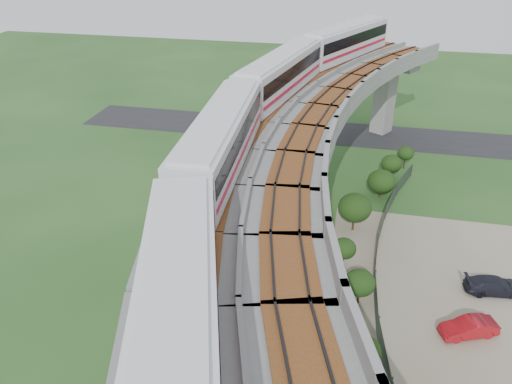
# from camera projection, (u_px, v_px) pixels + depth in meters

# --- Properties ---
(ground) EXTENTS (160.00, 160.00, 0.00)m
(ground) POSITION_uv_depth(u_px,v_px,m) (263.00, 271.00, 39.10)
(ground) COLOR #25491D
(ground) RESTS_ON ground
(dirt_lot) EXTENTS (18.00, 26.00, 0.04)m
(dirt_lot) POSITION_uv_depth(u_px,v_px,m) (454.00, 314.00, 34.82)
(dirt_lot) COLOR #7F715C
(dirt_lot) RESTS_ON ground
(asphalt_road) EXTENTS (60.00, 8.00, 0.03)m
(asphalt_road) POSITION_uv_depth(u_px,v_px,m) (309.00, 131.00, 64.79)
(asphalt_road) COLOR #232326
(asphalt_road) RESTS_ON ground
(viaduct) EXTENTS (19.58, 73.98, 11.40)m
(viaduct) POSITION_uv_depth(u_px,v_px,m) (319.00, 173.00, 34.03)
(viaduct) COLOR #99968E
(viaduct) RESTS_ON ground
(metro_train) EXTENTS (12.30, 61.22, 3.64)m
(metro_train) POSITION_uv_depth(u_px,v_px,m) (280.00, 107.00, 36.11)
(metro_train) COLOR silver
(metro_train) RESTS_ON ground
(fence) EXTENTS (3.87, 38.73, 1.50)m
(fence) POSITION_uv_depth(u_px,v_px,m) (392.00, 280.00, 36.96)
(fence) COLOR #2D382D
(fence) RESTS_ON ground
(tree_0) EXTENTS (1.80, 1.80, 2.61)m
(tree_0) POSITION_uv_depth(u_px,v_px,m) (406.00, 153.00, 54.27)
(tree_0) COLOR #382314
(tree_0) RESTS_ON ground
(tree_1) EXTENTS (2.18, 2.18, 2.69)m
(tree_1) POSITION_uv_depth(u_px,v_px,m) (391.00, 164.00, 52.13)
(tree_1) COLOR #382314
(tree_1) RESTS_ON ground
(tree_2) EXTENTS (2.71, 2.71, 2.91)m
(tree_2) POSITION_uv_depth(u_px,v_px,m) (382.00, 181.00, 48.61)
(tree_2) COLOR #382314
(tree_2) RESTS_ON ground
(tree_3) EXTENTS (2.93, 2.93, 3.56)m
(tree_3) POSITION_uv_depth(u_px,v_px,m) (355.00, 208.00, 43.14)
(tree_3) COLOR #382314
(tree_3) RESTS_ON ground
(tree_4) EXTENTS (1.91, 1.91, 2.75)m
(tree_4) POSITION_uv_depth(u_px,v_px,m) (344.00, 249.00, 38.45)
(tree_4) COLOR #382314
(tree_4) RESTS_ON ground
(tree_5) EXTENTS (2.20, 2.20, 2.79)m
(tree_5) POSITION_uv_depth(u_px,v_px,m) (360.00, 283.00, 34.97)
(tree_5) COLOR #382314
(tree_5) RESTS_ON ground
(tree_6) EXTENTS (2.11, 2.11, 2.67)m
(tree_6) POSITION_uv_depth(u_px,v_px,m) (364.00, 351.00, 29.56)
(tree_6) COLOR #382314
(tree_6) RESTS_ON ground
(car_red) EXTENTS (4.04, 2.67, 1.26)m
(car_red) POSITION_uv_depth(u_px,v_px,m) (469.00, 328.00, 32.79)
(car_red) COLOR #9E0E16
(car_red) RESTS_ON dirt_lot
(car_dark) EXTENTS (4.47, 2.29, 1.24)m
(car_dark) POSITION_uv_depth(u_px,v_px,m) (495.00, 285.00, 36.56)
(car_dark) COLOR black
(car_dark) RESTS_ON dirt_lot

